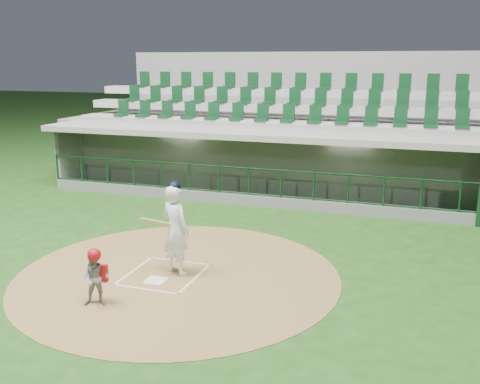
# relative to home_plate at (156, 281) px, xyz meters

# --- Properties ---
(ground) EXTENTS (120.00, 120.00, 0.00)m
(ground) POSITION_rel_home_plate_xyz_m (0.00, 0.70, -0.02)
(ground) COLOR #1B4212
(ground) RESTS_ON ground
(dirt_circle) EXTENTS (7.20, 7.20, 0.01)m
(dirt_circle) POSITION_rel_home_plate_xyz_m (0.30, 0.50, -0.02)
(dirt_circle) COLOR brown
(dirt_circle) RESTS_ON ground
(home_plate) EXTENTS (0.43, 0.43, 0.02)m
(home_plate) POSITION_rel_home_plate_xyz_m (0.00, 0.00, 0.00)
(home_plate) COLOR white
(home_plate) RESTS_ON dirt_circle
(batter_box_chalk) EXTENTS (1.55, 1.80, 0.01)m
(batter_box_chalk) POSITION_rel_home_plate_xyz_m (0.00, 0.40, -0.00)
(batter_box_chalk) COLOR white
(batter_box_chalk) RESTS_ON ground
(dugout_structure) EXTENTS (16.40, 3.70, 3.00)m
(dugout_structure) POSITION_rel_home_plate_xyz_m (0.17, 8.54, 0.93)
(dugout_structure) COLOR slate
(dugout_structure) RESTS_ON ground
(seating_deck) EXTENTS (17.00, 6.72, 5.15)m
(seating_deck) POSITION_rel_home_plate_xyz_m (0.00, 11.61, 1.40)
(seating_deck) COLOR gray
(seating_deck) RESTS_ON ground
(batter) EXTENTS (0.98, 1.01, 2.12)m
(batter) POSITION_rel_home_plate_xyz_m (0.24, 0.57, 1.04)
(batter) COLOR white
(batter) RESTS_ON dirt_circle
(catcher) EXTENTS (0.64, 0.57, 1.16)m
(catcher) POSITION_rel_home_plate_xyz_m (-0.55, -1.37, 0.57)
(catcher) COLOR gray
(catcher) RESTS_ON dirt_circle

